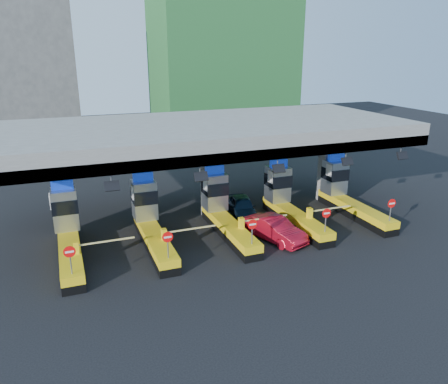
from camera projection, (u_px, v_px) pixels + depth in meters
name	position (u px, v px, depth m)	size (l,w,h in m)	color
ground	(224.00, 231.00, 29.91)	(120.00, 120.00, 0.00)	black
toll_canopy	(209.00, 135.00, 30.54)	(28.00, 12.09, 7.00)	slate
toll_lane_far_left	(68.00, 231.00, 26.32)	(4.43, 8.00, 4.16)	black
toll_lane_left	(150.00, 220.00, 28.02)	(4.43, 8.00, 4.16)	black
toll_lane_center	(222.00, 210.00, 29.72)	(4.43, 8.00, 4.16)	black
toll_lane_right	(287.00, 201.00, 31.42)	(4.43, 8.00, 4.16)	black
toll_lane_far_right	(345.00, 194.00, 33.12)	(4.43, 8.00, 4.16)	black
bg_building_scaffold	(222.00, 32.00, 58.00)	(18.00, 12.00, 28.00)	#1E5926
bg_building_concrete	(16.00, 73.00, 54.28)	(14.00, 10.00, 18.00)	#4C4C49
van	(242.00, 207.00, 32.28)	(1.76, 4.39, 1.49)	black
red_car	(274.00, 229.00, 28.23)	(1.61, 4.60, 1.52)	#A00C1C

